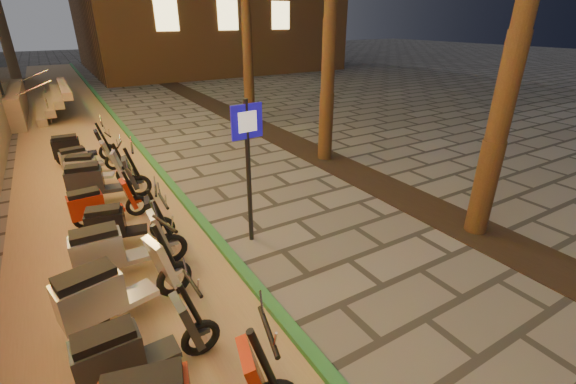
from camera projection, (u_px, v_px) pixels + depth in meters
parking_strip at (84, 166)px, 10.88m from camera, size 3.40×60.00×0.01m
green_curb at (146, 154)px, 11.66m from camera, size 0.18×60.00×0.10m
planting_strip at (370, 180)px, 9.91m from camera, size 1.20×40.00×0.02m
pedestrian_sign at (248, 154)px, 6.57m from camera, size 0.58×0.11×2.63m
scooter_5 at (133, 350)px, 4.23m from camera, size 1.60×0.56×1.13m
scooter_6 at (113, 290)px, 5.04m from camera, size 1.82×0.87×1.28m
scooter_7 at (117, 249)px, 6.01m from camera, size 1.73×0.61×1.22m
scooter_8 at (120, 223)px, 6.90m from camera, size 1.49×0.68×1.05m
scooter_9 at (99, 204)px, 7.62m from camera, size 1.47×0.51×1.04m
scooter_10 at (99, 181)px, 8.51m from camera, size 1.74×0.71×1.22m
scooter_11 at (92, 169)px, 9.36m from camera, size 1.52×0.82×1.08m
scooter_12 at (84, 159)px, 10.03m from camera, size 1.49×0.58×1.04m
scooter_13 at (77, 148)px, 10.78m from camera, size 1.62×0.57×1.14m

